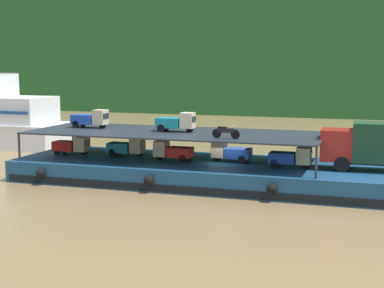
{
  "coord_description": "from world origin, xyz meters",
  "views": [
    {
      "loc": [
        10.2,
        -38.51,
        8.36
      ],
      "look_at": [
        -2.51,
        0.0,
        2.7
      ],
      "focal_mm": 54.6,
      "sensor_mm": 36.0,
      "label": 1
    }
  ],
  "objects_px": {
    "mini_truck_lower_bow": "(291,157)",
    "cargo_barge": "(226,173)",
    "mini_truck_lower_aft": "(127,147)",
    "covered_lorry": "(379,145)",
    "mini_truck_upper_mid": "(176,122)",
    "motorcycle_upper_port": "(226,132)",
    "mini_truck_lower_stern": "(72,145)",
    "mini_truck_lower_mid": "(173,151)",
    "mini_truck_lower_fore": "(231,152)",
    "mini_truck_upper_stern": "(91,119)"
  },
  "relations": [
    {
      "from": "covered_lorry",
      "to": "mini_truck_upper_mid",
      "type": "bearing_deg",
      "value": 179.13
    },
    {
      "from": "mini_truck_lower_aft",
      "to": "mini_truck_lower_bow",
      "type": "relative_size",
      "value": 0.99
    },
    {
      "from": "mini_truck_lower_aft",
      "to": "motorcycle_upper_port",
      "type": "relative_size",
      "value": 1.45
    },
    {
      "from": "covered_lorry",
      "to": "mini_truck_lower_fore",
      "type": "relative_size",
      "value": 2.85
    },
    {
      "from": "covered_lorry",
      "to": "mini_truck_lower_aft",
      "type": "height_order",
      "value": "covered_lorry"
    },
    {
      "from": "mini_truck_lower_stern",
      "to": "motorcycle_upper_port",
      "type": "relative_size",
      "value": 1.44
    },
    {
      "from": "mini_truck_lower_stern",
      "to": "mini_truck_lower_aft",
      "type": "bearing_deg",
      "value": 7.22
    },
    {
      "from": "mini_truck_upper_stern",
      "to": "motorcycle_upper_port",
      "type": "bearing_deg",
      "value": -14.33
    },
    {
      "from": "covered_lorry",
      "to": "mini_truck_lower_bow",
      "type": "bearing_deg",
      "value": -175.25
    },
    {
      "from": "cargo_barge",
      "to": "mini_truck_lower_mid",
      "type": "height_order",
      "value": "mini_truck_lower_mid"
    },
    {
      "from": "mini_truck_lower_aft",
      "to": "motorcycle_upper_port",
      "type": "bearing_deg",
      "value": -18.52
    },
    {
      "from": "mini_truck_lower_mid",
      "to": "mini_truck_lower_fore",
      "type": "relative_size",
      "value": 1.0
    },
    {
      "from": "mini_truck_lower_stern",
      "to": "mini_truck_upper_stern",
      "type": "bearing_deg",
      "value": 27.19
    },
    {
      "from": "cargo_barge",
      "to": "mini_truck_lower_fore",
      "type": "height_order",
      "value": "mini_truck_lower_fore"
    },
    {
      "from": "mini_truck_lower_fore",
      "to": "motorcycle_upper_port",
      "type": "xyz_separation_m",
      "value": [
        0.38,
        -2.8,
        1.74
      ]
    },
    {
      "from": "mini_truck_lower_aft",
      "to": "mini_truck_lower_stern",
      "type": "bearing_deg",
      "value": -172.78
    },
    {
      "from": "mini_truck_lower_mid",
      "to": "mini_truck_upper_stern",
      "type": "relative_size",
      "value": 1.0
    },
    {
      "from": "covered_lorry",
      "to": "mini_truck_lower_bow",
      "type": "distance_m",
      "value": 5.59
    },
    {
      "from": "mini_truck_lower_mid",
      "to": "mini_truck_lower_bow",
      "type": "distance_m",
      "value": 8.37
    },
    {
      "from": "mini_truck_lower_aft",
      "to": "mini_truck_lower_fore",
      "type": "distance_m",
      "value": 7.9
    },
    {
      "from": "covered_lorry",
      "to": "mini_truck_lower_mid",
      "type": "bearing_deg",
      "value": -178.55
    },
    {
      "from": "cargo_barge",
      "to": "covered_lorry",
      "type": "xyz_separation_m",
      "value": [
        10.01,
        0.03,
        2.45
      ]
    },
    {
      "from": "covered_lorry",
      "to": "motorcycle_upper_port",
      "type": "height_order",
      "value": "covered_lorry"
    },
    {
      "from": "mini_truck_lower_mid",
      "to": "mini_truck_lower_aft",
      "type": "bearing_deg",
      "value": 168.05
    },
    {
      "from": "mini_truck_upper_mid",
      "to": "mini_truck_upper_stern",
      "type": "bearing_deg",
      "value": 176.93
    },
    {
      "from": "mini_truck_upper_mid",
      "to": "motorcycle_upper_port",
      "type": "xyz_separation_m",
      "value": [
        4.29,
        -2.51,
        -0.26
      ]
    },
    {
      "from": "cargo_barge",
      "to": "mini_truck_lower_aft",
      "type": "bearing_deg",
      "value": 176.26
    },
    {
      "from": "mini_truck_lower_aft",
      "to": "mini_truck_upper_stern",
      "type": "relative_size",
      "value": 0.99
    },
    {
      "from": "mini_truck_lower_aft",
      "to": "covered_lorry",
      "type": "bearing_deg",
      "value": -1.53
    },
    {
      "from": "mini_truck_lower_bow",
      "to": "mini_truck_upper_mid",
      "type": "xyz_separation_m",
      "value": [
        -8.28,
        0.67,
        2.0
      ]
    },
    {
      "from": "mini_truck_lower_aft",
      "to": "mini_truck_upper_mid",
      "type": "distance_m",
      "value": 4.47
    },
    {
      "from": "mini_truck_lower_mid",
      "to": "mini_truck_upper_stern",
      "type": "xyz_separation_m",
      "value": [
        -6.91,
        0.94,
        2.0
      ]
    },
    {
      "from": "covered_lorry",
      "to": "mini_truck_upper_stern",
      "type": "height_order",
      "value": "mini_truck_upper_stern"
    },
    {
      "from": "mini_truck_lower_bow",
      "to": "cargo_barge",
      "type": "bearing_deg",
      "value": 174.64
    },
    {
      "from": "motorcycle_upper_port",
      "to": "mini_truck_lower_aft",
      "type": "bearing_deg",
      "value": 161.48
    },
    {
      "from": "mini_truck_lower_mid",
      "to": "mini_truck_upper_mid",
      "type": "height_order",
      "value": "mini_truck_upper_mid"
    },
    {
      "from": "mini_truck_lower_stern",
      "to": "mini_truck_lower_bow",
      "type": "xyz_separation_m",
      "value": [
        16.54,
        -0.39,
        0.0
      ]
    },
    {
      "from": "mini_truck_lower_aft",
      "to": "mini_truck_upper_stern",
      "type": "bearing_deg",
      "value": 177.9
    },
    {
      "from": "mini_truck_lower_aft",
      "to": "motorcycle_upper_port",
      "type": "xyz_separation_m",
      "value": [
        8.28,
        -2.77,
        1.74
      ]
    },
    {
      "from": "cargo_barge",
      "to": "mini_truck_upper_stern",
      "type": "height_order",
      "value": "mini_truck_upper_stern"
    },
    {
      "from": "mini_truck_lower_bow",
      "to": "mini_truck_upper_mid",
      "type": "bearing_deg",
      "value": 175.4
    },
    {
      "from": "mini_truck_lower_fore",
      "to": "mini_truck_lower_bow",
      "type": "relative_size",
      "value": 1.0
    },
    {
      "from": "mini_truck_lower_aft",
      "to": "mini_truck_lower_bow",
      "type": "distance_m",
      "value": 12.3
    },
    {
      "from": "cargo_barge",
      "to": "covered_lorry",
      "type": "height_order",
      "value": "covered_lorry"
    },
    {
      "from": "mini_truck_lower_mid",
      "to": "motorcycle_upper_port",
      "type": "distance_m",
      "value": 5.1
    },
    {
      "from": "mini_truck_lower_stern",
      "to": "mini_truck_lower_aft",
      "type": "distance_m",
      "value": 4.31
    },
    {
      "from": "mini_truck_lower_bow",
      "to": "mini_truck_upper_stern",
      "type": "height_order",
      "value": "mini_truck_upper_stern"
    },
    {
      "from": "mini_truck_lower_bow",
      "to": "motorcycle_upper_port",
      "type": "xyz_separation_m",
      "value": [
        -3.98,
        -1.84,
        1.74
      ]
    },
    {
      "from": "mini_truck_lower_aft",
      "to": "mini_truck_upper_mid",
      "type": "relative_size",
      "value": 0.99
    },
    {
      "from": "mini_truck_lower_fore",
      "to": "mini_truck_lower_bow",
      "type": "distance_m",
      "value": 4.46
    }
  ]
}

